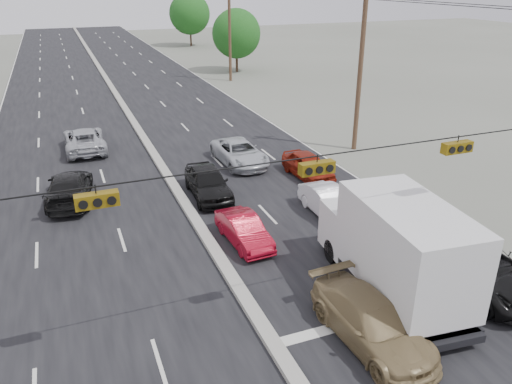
# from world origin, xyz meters

# --- Properties ---
(ground) EXTENTS (200.00, 200.00, 0.00)m
(ground) POSITION_xyz_m (0.00, 0.00, 0.00)
(ground) COLOR #606356
(ground) RESTS_ON ground
(road_surface) EXTENTS (20.00, 160.00, 0.02)m
(road_surface) POSITION_xyz_m (0.00, 30.00, 0.00)
(road_surface) COLOR black
(road_surface) RESTS_ON ground
(center_median) EXTENTS (0.50, 160.00, 0.20)m
(center_median) POSITION_xyz_m (0.00, 30.00, 0.10)
(center_median) COLOR gray
(center_median) RESTS_ON ground
(utility_pole_right_b) EXTENTS (1.60, 0.30, 10.00)m
(utility_pole_right_b) POSITION_xyz_m (12.50, 15.00, 5.11)
(utility_pole_right_b) COLOR #422D1E
(utility_pole_right_b) RESTS_ON ground
(utility_pole_right_c) EXTENTS (1.60, 0.30, 10.00)m
(utility_pole_right_c) POSITION_xyz_m (12.50, 40.00, 5.11)
(utility_pole_right_c) COLOR #422D1E
(utility_pole_right_c) RESTS_ON ground
(traffic_signals) EXTENTS (25.00, 0.30, 0.54)m
(traffic_signals) POSITION_xyz_m (1.40, 0.00, 5.49)
(traffic_signals) COLOR black
(traffic_signals) RESTS_ON ground
(tree_right_mid) EXTENTS (5.60, 5.60, 7.14)m
(tree_right_mid) POSITION_xyz_m (15.00, 45.00, 4.34)
(tree_right_mid) COLOR #382619
(tree_right_mid) RESTS_ON ground
(tree_right_far) EXTENTS (6.40, 6.40, 8.16)m
(tree_right_far) POSITION_xyz_m (16.00, 70.00, 4.96)
(tree_right_far) COLOR #382619
(tree_right_far) RESTS_ON ground
(box_truck) EXTENTS (3.25, 7.51, 3.71)m
(box_truck) POSITION_xyz_m (4.98, 0.51, 1.90)
(box_truck) COLOR black
(box_truck) RESTS_ON ground
(tan_sedan) EXTENTS (2.26, 5.00, 1.42)m
(tan_sedan) POSITION_xyz_m (2.88, -1.44, 0.71)
(tan_sedan) COLOR olive
(tan_sedan) RESTS_ON ground
(red_sedan) EXTENTS (1.52, 3.76, 1.22)m
(red_sedan) POSITION_xyz_m (1.40, 5.83, 0.61)
(red_sedan) COLOR maroon
(red_sedan) RESTS_ON ground
(black_suv) EXTENTS (2.75, 5.79, 1.60)m
(black_suv) POSITION_xyz_m (8.17, -0.17, 0.80)
(black_suv) COLOR black
(black_suv) RESTS_ON ground
(queue_car_a) EXTENTS (2.02, 4.61, 1.54)m
(queue_car_a) POSITION_xyz_m (1.40, 11.09, 0.77)
(queue_car_a) COLOR black
(queue_car_a) RESTS_ON ground
(queue_car_b) EXTENTS (1.43, 4.04, 1.33)m
(queue_car_b) POSITION_xyz_m (6.05, 6.83, 0.66)
(queue_car_b) COLOR white
(queue_car_b) RESTS_ON ground
(queue_car_c) EXTENTS (2.50, 5.07, 1.38)m
(queue_car_c) POSITION_xyz_m (4.54, 15.06, 0.69)
(queue_car_c) COLOR #B8BCC1
(queue_car_c) RESTS_ON ground
(queue_car_e) EXTENTS (1.77, 4.13, 1.39)m
(queue_car_e) POSITION_xyz_m (7.35, 11.57, 0.70)
(queue_car_e) COLOR maroon
(queue_car_e) RESTS_ON ground
(oncoming_near) EXTENTS (2.66, 5.26, 1.47)m
(oncoming_near) POSITION_xyz_m (-5.21, 13.07, 0.73)
(oncoming_near) COLOR black
(oncoming_near) RESTS_ON ground
(oncoming_far) EXTENTS (2.46, 5.30, 1.47)m
(oncoming_far) POSITION_xyz_m (-3.93, 21.11, 0.74)
(oncoming_far) COLOR #A8AAB0
(oncoming_far) RESTS_ON ground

